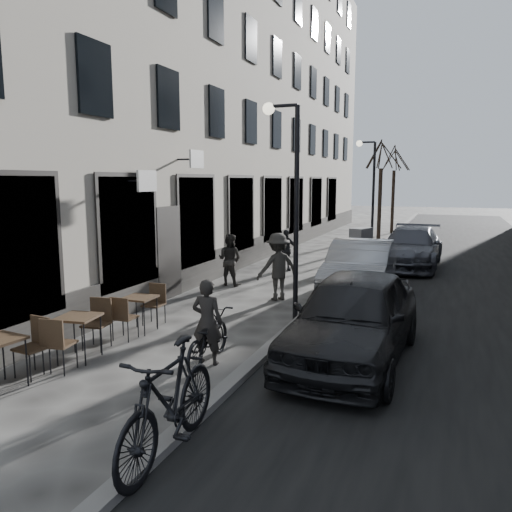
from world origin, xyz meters
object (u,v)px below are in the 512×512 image
Objects in this scene: utility_cabinet at (361,246)px; car_far at (411,247)px; tree_far at (395,158)px; car_near at (353,317)px; pedestrian_far at (286,250)px; streetlamp_far at (370,183)px; car_mid at (360,268)px; moped at (169,402)px; bistro_set_c at (140,310)px; streetlamp_near at (290,187)px; pedestrian_mid at (278,267)px; bistro_set_b at (79,333)px; pedestrian_near at (230,260)px; tree_near at (382,153)px; bicycle at (208,338)px.

utility_cabinet is 0.28× the size of car_far.
tree_far reaches higher than utility_cabinet.
pedestrian_far is at bearing 118.15° from car_near.
streetlamp_far is 1.06× the size of car_mid.
car_far is 15.05m from moped.
bistro_set_c is at bearing 126.22° from moped.
pedestrian_far is at bearing 134.95° from car_mid.
moped is (0.52, -6.31, -2.46)m from streetlamp_near.
car_near is 10.87m from car_far.
car_far reaches higher than bistro_set_c.
streetlamp_near reaches higher than pedestrian_far.
car_near is at bearing -83.55° from car_mid.
pedestrian_mid is (-1.14, -6.73, 0.21)m from utility_cabinet.
bistro_set_b is 1.05× the size of pedestrian_near.
streetlamp_far is 0.89× the size of tree_far.
moped is (0.52, -18.31, -2.46)m from streetlamp_far.
pedestrian_far is at bearing 99.85° from moped.
tree_far reaches higher than bistro_set_b.
streetlamp_far is at bearing 95.51° from car_mid.
car_mid is at bearing -174.79° from pedestrian_near.
tree_near and tree_far have the same top height.
utility_cabinet is at bearing 72.17° from bistro_set_c.
tree_near is at bearing 88.62° from streetlamp_far.
bistro_set_b is 0.92× the size of pedestrian_mid.
bistro_set_b is 5.10m from car_near.
car_near is at bearing -83.72° from tree_near.
car_mid is at bearing 69.40° from streetlamp_near.
pedestrian_mid is at bearing -92.80° from tree_far.
pedestrian_mid is 0.81× the size of moped.
pedestrian_far is at bearing -85.29° from bicycle.
bistro_set_c is (-2.81, -17.17, -4.18)m from tree_near.
pedestrian_mid reaches higher than moped.
pedestrian_near is 3.23m from pedestrian_far.
tree_far is 23.72m from bistro_set_c.
pedestrian_far is (-1.63, 9.54, 0.28)m from bicycle.
car_near is at bearing 68.55° from moped.
streetlamp_near is 2.77× the size of bicycle.
utility_cabinet is at bearing -142.94° from pedestrian_mid.
bicycle is 2.71m from car_near.
car_mid is at bearing 170.75° from pedestrian_mid.
bicycle is 6.70m from car_mid.
bicycle is at bearing -100.45° from car_far.
tree_far is 3.11× the size of bicycle.
bicycle is 0.38× the size of car_near.
car_far is at bearing -71.85° from tree_near.
tree_near reaches higher than pedestrian_far.
tree_near is 7.62m from utility_cabinet.
moped is (1.39, -8.05, -0.24)m from pedestrian_mid.
streetlamp_far is at bearing -96.72° from bicycle.
bicycle reaches higher than bistro_set_c.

